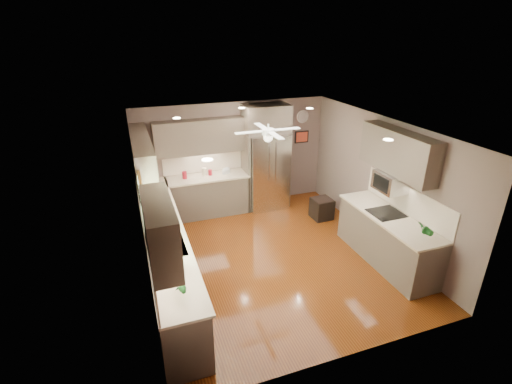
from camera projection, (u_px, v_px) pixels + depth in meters
floor at (272, 257)px, 7.06m from camera, size 5.00×5.00×0.00m
ceiling at (275, 128)px, 6.05m from camera, size 5.00×5.00×0.00m
wall_back at (233, 156)px, 8.71m from camera, size 4.50×0.00×4.50m
wall_front at (353, 280)px, 4.40m from camera, size 4.50×0.00×4.50m
wall_left at (142, 217)px, 5.86m from camera, size 0.00×5.00×5.00m
wall_right at (380, 181)px, 7.25m from camera, size 0.00×5.00×5.00m
canister_a at (185, 175)px, 8.19m from camera, size 0.14×0.14×0.16m
canister_c at (204, 172)px, 8.36m from camera, size 0.12×0.12×0.18m
canister_d at (210, 173)px, 8.39m from camera, size 0.09×0.09×0.13m
soap_bottle at (155, 226)px, 6.05m from camera, size 0.10×0.10×0.19m
potted_plant_left at (180, 285)px, 4.56m from camera, size 0.16×0.12×0.30m
potted_plant_right at (424, 229)px, 5.83m from camera, size 0.18×0.15×0.31m
bowl at (226, 172)px, 8.50m from camera, size 0.30×0.30×0.06m
left_run at (165, 250)px, 6.39m from camera, size 0.65×4.70×1.45m
back_run at (208, 194)px, 8.54m from camera, size 1.85×0.65×1.45m
uppers at (221, 156)px, 6.69m from camera, size 4.50×4.70×0.95m
window at (144, 214)px, 5.32m from camera, size 0.05×1.12×0.92m
sink at (169, 248)px, 5.67m from camera, size 0.50×0.70×0.32m
refrigerator at (266, 159)px, 8.66m from camera, size 1.06×0.75×2.45m
right_run at (387, 238)px, 6.77m from camera, size 0.70×2.20×1.45m
microwave at (390, 182)px, 6.61m from camera, size 0.43×0.55×0.34m
ceiling_fan at (268, 133)px, 6.38m from camera, size 1.18×1.18×0.32m
recessed_lights at (264, 123)px, 6.39m from camera, size 2.84×3.14×0.01m
wall_clock at (303, 117)px, 8.91m from camera, size 0.30×0.03×0.30m
framed_print at (302, 137)px, 9.11m from camera, size 0.36×0.03×0.30m
stool at (322, 208)px, 8.43m from camera, size 0.44×0.44×0.49m
paper_towel at (173, 259)px, 5.10m from camera, size 0.13×0.13×0.33m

